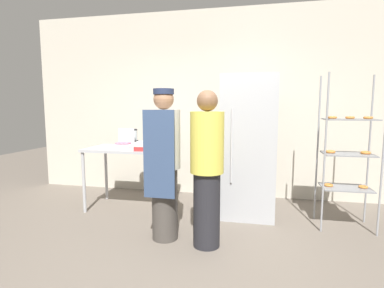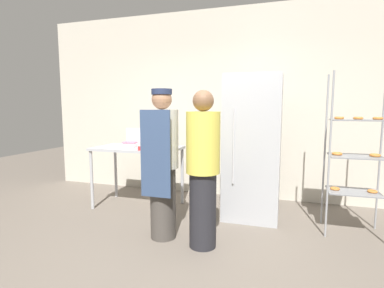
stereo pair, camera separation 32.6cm
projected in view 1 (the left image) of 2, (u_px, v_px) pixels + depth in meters
ground_plane at (183, 261)px, 2.84m from camera, size 14.00×14.00×0.00m
back_wall at (216, 104)px, 4.92m from camera, size 6.40×0.12×3.00m
refrigerator at (248, 146)px, 4.01m from camera, size 0.70×0.78×1.86m
baking_rack at (348, 153)px, 3.55m from camera, size 0.62×0.45×1.84m
prep_counter at (131, 154)px, 4.27m from camera, size 1.23×0.71×0.88m
donut_box at (124, 144)px, 4.27m from camera, size 0.25×0.22×0.26m
blender_pitcher at (134, 138)px, 4.50m from camera, size 0.14×0.14×0.25m
binder_stack at (146, 146)px, 3.98m from camera, size 0.29×0.25×0.12m
person_baker at (164, 163)px, 3.23m from camera, size 0.35×0.37×1.65m
person_customer at (207, 169)px, 3.06m from camera, size 0.34×0.34×1.62m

